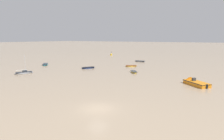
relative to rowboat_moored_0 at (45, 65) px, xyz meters
The scene contains 9 objects.
ground_plane 44.85m from the rowboat_moored_0, 30.97° to the right, with size 800.00×800.00×0.00m, color tan.
rowboat_moored_0 is the anchor object (origin of this frame).
rowboat_moored_1 28.26m from the rowboat_moored_0, 25.62° to the left, with size 3.59×3.22×0.57m.
sailboat_moored_0 15.74m from the rowboat_moored_0, 57.80° to the right, with size 3.12×4.62×4.99m.
rowboat_moored_2 16.72m from the rowboat_moored_0, ahead, with size 3.24×4.04×0.62m.
motorboat_moored_0 46.39m from the rowboat_moored_0, ahead, with size 5.94×5.47×2.07m.
rowboat_moored_4 31.09m from the rowboat_moored_0, ahead, with size 3.20×3.53×0.56m.
rowboat_moored_5 33.81m from the rowboat_moored_0, 47.23° to the left, with size 4.01×1.57×0.62m.
channel_buoy 42.39m from the rowboat_moored_0, 91.49° to the left, with size 0.90×0.90×2.30m.
Camera 1 is at (14.05, -18.93, 8.88)m, focal length 31.13 mm.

